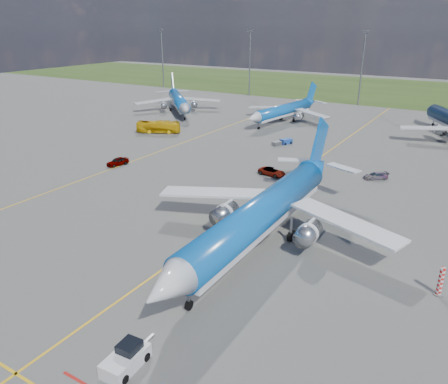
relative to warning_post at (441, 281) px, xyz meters
The scene contains 14 objects.
ground 27.24m from the warning_post, 162.90° to the right, with size 400.00×400.00×0.00m, color #565654.
grass_strip 144.37m from the warning_post, 100.38° to the left, with size 400.00×80.00×0.01m, color #2D4719.
taxiway_lines 32.52m from the warning_post, 142.66° to the left, with size 60.25×160.00×0.02m.
floodlight_masts 103.84m from the warning_post, 98.91° to the left, with size 202.20×0.50×22.70m.
warning_post is the anchor object (origin of this frame).
bg_jet_nw 100.18m from the warning_post, 141.50° to the left, with size 28.01×36.77×9.63m, color #0D5BB8, non-canonical shape.
bg_jet_nnw 80.18m from the warning_post, 125.03° to the left, with size 26.04×34.18×8.95m, color #0D5BB8, non-canonical shape.
main_airliner 19.67m from the warning_post, behind, with size 34.01×44.64×11.69m, color #0D5BB8, non-canonical shape.
pushback_tug 30.06m from the warning_post, 130.08° to the right, with size 2.30×5.58×1.87m.
apron_bus 76.99m from the warning_post, 149.99° to the left, with size 2.45×10.45×2.91m, color #E0AE0D.
service_car_a 58.37m from the warning_post, 165.83° to the left, with size 1.73×4.31×1.47m, color #999999.
service_car_b 38.03m from the warning_post, 140.80° to the left, with size 2.25×4.89×1.36m, color #999999.
service_car_c 34.30m from the warning_post, 113.23° to the left, with size 1.67×4.11×1.19m, color #999999.
baggage_tug_c 57.26m from the warning_post, 129.55° to the left, with size 3.24×5.04×1.11m.
Camera 1 is at (26.96, -33.83, 24.82)m, focal length 35.00 mm.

